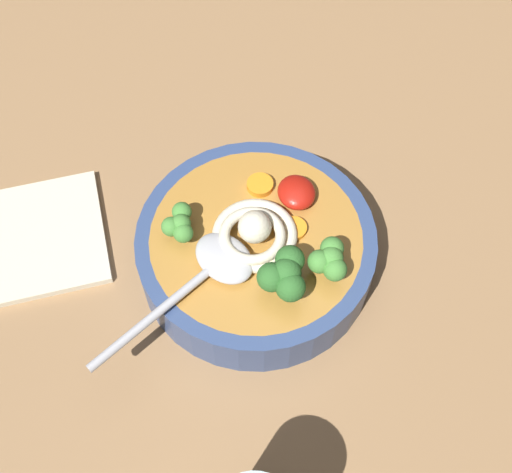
{
  "coord_description": "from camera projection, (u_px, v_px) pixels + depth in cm",
  "views": [
    {
      "loc": [
        34.26,
        -10.06,
        61.36
      ],
      "look_at": [
        3.24,
        -1.82,
        8.63
      ],
      "focal_mm": 46.79,
      "sensor_mm": 36.0,
      "label": 1
    }
  ],
  "objects": [
    {
      "name": "table_slab",
      "position": [
        265.0,
        241.0,
        0.69
      ],
      "size": [
        110.49,
        110.49,
        3.62
      ],
      "primitive_type": "cube",
      "color": "#936D47",
      "rests_on": "ground"
    },
    {
      "name": "carrot_slice_far",
      "position": [
        294.0,
        228.0,
        0.62
      ],
      "size": [
        2.44,
        2.44,
        0.51
      ],
      "primitive_type": "cylinder",
      "color": "orange",
      "rests_on": "soup_bowl"
    },
    {
      "name": "carrot_slice_beside_chili",
      "position": [
        256.0,
        186.0,
        0.64
      ],
      "size": [
        2.58,
        2.58,
        0.69
      ],
      "primitive_type": "cylinder",
      "color": "orange",
      "rests_on": "soup_bowl"
    },
    {
      "name": "noodle_pile",
      "position": [
        254.0,
        233.0,
        0.61
      ],
      "size": [
        8.68,
        8.51,
        3.49
      ],
      "color": "beige",
      "rests_on": "soup_bowl"
    },
    {
      "name": "soup_bowl",
      "position": [
        256.0,
        250.0,
        0.64
      ],
      "size": [
        22.59,
        22.59,
        5.02
      ],
      "color": "#334775",
      "rests_on": "table_slab"
    },
    {
      "name": "folded_napkin",
      "position": [
        34.0,
        239.0,
        0.67
      ],
      "size": [
        13.47,
        13.91,
        0.8
      ],
      "primitive_type": "cube",
      "rotation": [
        0.0,
        0.0,
        -0.01
      ],
      "color": "beige",
      "rests_on": "table_slab"
    },
    {
      "name": "broccoli_floret_left",
      "position": [
        180.0,
        225.0,
        0.6
      ],
      "size": [
        3.58,
        3.08,
        2.83
      ],
      "color": "#7A9E60",
      "rests_on": "soup_bowl"
    },
    {
      "name": "soup_spoon",
      "position": [
        213.0,
        267.0,
        0.59
      ],
      "size": [
        11.33,
        16.69,
        1.6
      ],
      "rotation": [
        0.0,
        0.0,
        5.22
      ],
      "color": "#B7B7BC",
      "rests_on": "soup_bowl"
    },
    {
      "name": "broccoli_floret_right",
      "position": [
        329.0,
        260.0,
        0.58
      ],
      "size": [
        4.16,
        3.58,
        3.29
      ],
      "color": "#7A9E60",
      "rests_on": "soup_bowl"
    },
    {
      "name": "broccoli_floret_rear",
      "position": [
        284.0,
        275.0,
        0.57
      ],
      "size": [
        5.09,
        4.38,
        4.02
      ],
      "color": "#7A9E60",
      "rests_on": "soup_bowl"
    },
    {
      "name": "chili_sauce_dollop",
      "position": [
        298.0,
        196.0,
        0.63
      ],
      "size": [
        3.98,
        3.58,
        1.79
      ],
      "primitive_type": "ellipsoid",
      "color": "#B2190F",
      "rests_on": "soup_bowl"
    }
  ]
}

